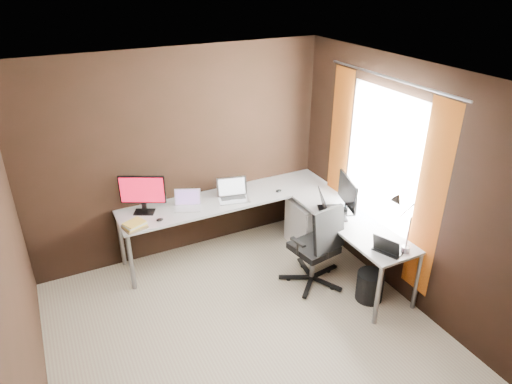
{
  "coord_description": "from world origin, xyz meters",
  "views": [
    {
      "loc": [
        -1.43,
        -3.04,
        3.29
      ],
      "look_at": [
        0.58,
        0.95,
        1.03
      ],
      "focal_mm": 32.0,
      "sensor_mm": 36.0,
      "label": 1
    }
  ],
  "objects_px": {
    "desk_lamp": "(401,217)",
    "laptop_white": "(188,204)",
    "monitor_left": "(142,192)",
    "laptop_silver": "(233,194)",
    "laptop_black_big": "(329,209)",
    "drawer_pedestal": "(309,223)",
    "wastebasket": "(370,286)",
    "monitor_right": "(348,193)",
    "laptop_black_small": "(388,248)",
    "office_chair": "(315,260)",
    "book_stack": "(135,225)"
  },
  "relations": [
    {
      "from": "wastebasket",
      "to": "laptop_silver",
      "type": "bearing_deg",
      "value": 120.64
    },
    {
      "from": "laptop_white",
      "to": "laptop_black_small",
      "type": "height_order",
      "value": "laptop_white"
    },
    {
      "from": "drawer_pedestal",
      "to": "book_stack",
      "type": "xyz_separation_m",
      "value": [
        -2.14,
        0.15,
        0.47
      ]
    },
    {
      "from": "monitor_left",
      "to": "book_stack",
      "type": "height_order",
      "value": "monitor_left"
    },
    {
      "from": "laptop_white",
      "to": "office_chair",
      "type": "relative_size",
      "value": 0.36
    },
    {
      "from": "monitor_right",
      "to": "drawer_pedestal",
      "type": "bearing_deg",
      "value": 27.07
    },
    {
      "from": "laptop_white",
      "to": "laptop_black_big",
      "type": "relative_size",
      "value": 0.77
    },
    {
      "from": "desk_lamp",
      "to": "laptop_white",
      "type": "bearing_deg",
      "value": 154.88
    },
    {
      "from": "monitor_left",
      "to": "laptop_black_big",
      "type": "relative_size",
      "value": 1.01
    },
    {
      "from": "laptop_white",
      "to": "office_chair",
      "type": "distance_m",
      "value": 1.6
    },
    {
      "from": "laptop_black_big",
      "to": "office_chair",
      "type": "xyz_separation_m",
      "value": [
        -0.28,
        -0.19,
        -0.49
      ]
    },
    {
      "from": "laptop_black_big",
      "to": "wastebasket",
      "type": "height_order",
      "value": "laptop_black_big"
    },
    {
      "from": "laptop_white",
      "to": "laptop_silver",
      "type": "relative_size",
      "value": 0.88
    },
    {
      "from": "laptop_black_small",
      "to": "book_stack",
      "type": "bearing_deg",
      "value": 31.29
    },
    {
      "from": "laptop_white",
      "to": "laptop_black_big",
      "type": "distance_m",
      "value": 1.63
    },
    {
      "from": "laptop_white",
      "to": "book_stack",
      "type": "bearing_deg",
      "value": -140.97
    },
    {
      "from": "desk_lamp",
      "to": "drawer_pedestal",
      "type": "bearing_deg",
      "value": 116.81
    },
    {
      "from": "drawer_pedestal",
      "to": "office_chair",
      "type": "bearing_deg",
      "value": -117.25
    },
    {
      "from": "laptop_black_small",
      "to": "office_chair",
      "type": "distance_m",
      "value": 0.92
    },
    {
      "from": "laptop_black_big",
      "to": "office_chair",
      "type": "relative_size",
      "value": 0.46
    },
    {
      "from": "drawer_pedestal",
      "to": "office_chair",
      "type": "height_order",
      "value": "office_chair"
    },
    {
      "from": "drawer_pedestal",
      "to": "monitor_right",
      "type": "height_order",
      "value": "monitor_right"
    },
    {
      "from": "laptop_black_small",
      "to": "drawer_pedestal",
      "type": "bearing_deg",
      "value": -22.87
    },
    {
      "from": "laptop_white",
      "to": "book_stack",
      "type": "height_order",
      "value": "laptop_white"
    },
    {
      "from": "monitor_right",
      "to": "laptop_black_small",
      "type": "distance_m",
      "value": 0.87
    },
    {
      "from": "laptop_white",
      "to": "office_chair",
      "type": "height_order",
      "value": "office_chair"
    },
    {
      "from": "laptop_black_small",
      "to": "monitor_left",
      "type": "bearing_deg",
      "value": 23.69
    },
    {
      "from": "laptop_black_big",
      "to": "drawer_pedestal",
      "type": "bearing_deg",
      "value": 12.96
    },
    {
      "from": "drawer_pedestal",
      "to": "laptop_silver",
      "type": "height_order",
      "value": "laptop_silver"
    },
    {
      "from": "laptop_silver",
      "to": "desk_lamp",
      "type": "bearing_deg",
      "value": -47.36
    },
    {
      "from": "laptop_silver",
      "to": "monitor_right",
      "type": "bearing_deg",
      "value": -28.09
    },
    {
      "from": "drawer_pedestal",
      "to": "wastebasket",
      "type": "height_order",
      "value": "drawer_pedestal"
    },
    {
      "from": "laptop_black_small",
      "to": "wastebasket",
      "type": "distance_m",
      "value": 0.63
    },
    {
      "from": "drawer_pedestal",
      "to": "laptop_black_big",
      "type": "distance_m",
      "value": 0.72
    },
    {
      "from": "drawer_pedestal",
      "to": "laptop_black_big",
      "type": "height_order",
      "value": "laptop_black_big"
    },
    {
      "from": "laptop_silver",
      "to": "wastebasket",
      "type": "bearing_deg",
      "value": -46.22
    },
    {
      "from": "book_stack",
      "to": "monitor_left",
      "type": "bearing_deg",
      "value": 58.62
    },
    {
      "from": "laptop_white",
      "to": "book_stack",
      "type": "distance_m",
      "value": 0.69
    },
    {
      "from": "laptop_silver",
      "to": "book_stack",
      "type": "relative_size",
      "value": 1.53
    },
    {
      "from": "laptop_white",
      "to": "desk_lamp",
      "type": "relative_size",
      "value": 0.6
    },
    {
      "from": "monitor_right",
      "to": "office_chair",
      "type": "xyz_separation_m",
      "value": [
        -0.48,
        -0.14,
        -0.68
      ]
    },
    {
      "from": "drawer_pedestal",
      "to": "monitor_left",
      "type": "distance_m",
      "value": 2.12
    },
    {
      "from": "laptop_white",
      "to": "laptop_black_big",
      "type": "bearing_deg",
      "value": -9.01
    },
    {
      "from": "monitor_left",
      "to": "laptop_white",
      "type": "height_order",
      "value": "monitor_left"
    },
    {
      "from": "monitor_right",
      "to": "desk_lamp",
      "type": "height_order",
      "value": "desk_lamp"
    },
    {
      "from": "laptop_white",
      "to": "laptop_black_big",
      "type": "height_order",
      "value": "laptop_black_big"
    },
    {
      "from": "laptop_black_small",
      "to": "desk_lamp",
      "type": "bearing_deg",
      "value": -122.73
    },
    {
      "from": "laptop_white",
      "to": "desk_lamp",
      "type": "bearing_deg",
      "value": -25.79
    },
    {
      "from": "drawer_pedestal",
      "to": "monitor_left",
      "type": "relative_size",
      "value": 1.27
    },
    {
      "from": "monitor_left",
      "to": "laptop_silver",
      "type": "bearing_deg",
      "value": 18.99
    }
  ]
}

